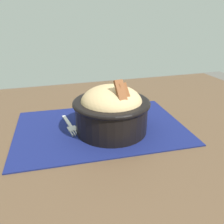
# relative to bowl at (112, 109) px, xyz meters

# --- Properties ---
(table) EXTENTS (1.24, 0.89, 0.74)m
(table) POSITION_rel_bowl_xyz_m (0.00, -0.01, -0.14)
(table) COLOR #4C3826
(table) RESTS_ON ground_plane
(placemat) EXTENTS (0.45, 0.32, 0.00)m
(placemat) POSITION_rel_bowl_xyz_m (0.02, -0.03, -0.06)
(placemat) COLOR #11194C
(placemat) RESTS_ON table
(bowl) EXTENTS (0.19, 0.19, 0.14)m
(bowl) POSITION_rel_bowl_xyz_m (0.00, 0.00, 0.00)
(bowl) COLOR black
(bowl) RESTS_ON placemat
(fork) EXTENTS (0.03, 0.13, 0.00)m
(fork) POSITION_rel_bowl_xyz_m (0.10, -0.05, -0.06)
(fork) COLOR #B3B3B3
(fork) RESTS_ON placemat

